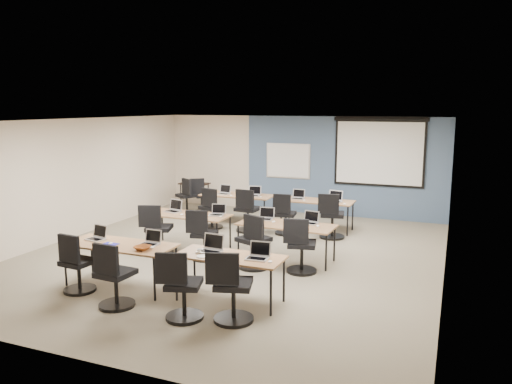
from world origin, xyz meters
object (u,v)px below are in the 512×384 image
at_px(laptop_2, 211,248).
at_px(spare_chair_b, 187,199).
at_px(whiteboard, 288,161).
at_px(laptop_5, 217,212).
at_px(spare_chair_a, 202,198).
at_px(task_chair_2, 181,291).
at_px(projector_screen, 379,148).
at_px(laptop_6, 266,216).
at_px(training_table_front_left, 120,246).
at_px(laptop_0, 97,236).
at_px(task_chair_4, 157,233).
at_px(task_chair_9, 247,214).
at_px(training_table_back_right, 317,202).
at_px(laptop_7, 310,220).
at_px(laptop_1, 151,241).
at_px(training_table_mid_left, 188,216).
at_px(laptop_10, 298,196).
at_px(training_table_mid_right, 286,226).
at_px(training_table_back_left, 237,196).
at_px(laptop_4, 174,209).
at_px(laptop_9, 254,193).
at_px(task_chair_6, 254,246).
at_px(task_chair_8, 211,212).
at_px(task_chair_1, 114,281).
at_px(task_chair_10, 285,218).
at_px(utility_table, 194,187).
at_px(laptop_3, 258,255).
at_px(training_table_front_right, 230,259).
at_px(task_chair_0, 77,268).
at_px(task_chair_7, 300,250).
at_px(task_chair_3, 231,293).
at_px(laptop_11, 335,199).
at_px(laptop_8, 224,192).
at_px(task_chair_11, 331,220).

height_order(laptop_2, spare_chair_b, spare_chair_b).
xyz_separation_m(whiteboard, laptop_5, (-0.18, -4.13, -0.66)).
bearing_deg(spare_chair_a, task_chair_2, -98.78).
distance_m(projector_screen, laptop_6, 4.53).
xyz_separation_m(training_table_front_left, laptop_0, (-0.54, 0.09, 0.10)).
bearing_deg(task_chair_4, task_chair_2, -70.09).
xyz_separation_m(whiteboard, task_chair_9, (-0.17, -2.55, -1.01)).
distance_m(training_table_back_right, laptop_5, 2.82).
xyz_separation_m(task_chair_4, laptop_7, (2.99, 0.78, 0.36)).
xyz_separation_m(laptop_1, spare_chair_a, (-1.98, 5.50, -0.38)).
height_order(training_table_front_left, task_chair_4, task_chair_4).
distance_m(training_table_mid_left, laptop_10, 3.03).
distance_m(training_table_mid_right, laptop_6, 0.58).
relative_size(laptop_0, laptop_2, 0.88).
bearing_deg(task_chair_2, training_table_back_left, 88.91).
bearing_deg(laptop_4, laptop_9, 81.92).
xyz_separation_m(training_table_back_left, task_chair_6, (1.79, -3.28, -0.25)).
bearing_deg(task_chair_8, task_chair_1, -66.09).
relative_size(task_chair_1, task_chair_10, 1.04).
xyz_separation_m(training_table_mid_left, task_chair_9, (0.63, 1.72, -0.25)).
bearing_deg(training_table_front_left, utility_table, 107.22).
bearing_deg(task_chair_8, training_table_back_left, 81.71).
bearing_deg(laptop_3, laptop_7, 82.60).
distance_m(training_table_front_right, laptop_9, 5.11).
bearing_deg(spare_chair_b, task_chair_0, -46.35).
relative_size(training_table_front_right, task_chair_7, 1.63).
bearing_deg(training_table_back_right, laptop_1, -107.64).
bearing_deg(task_chair_9, training_table_mid_right, -43.66).
distance_m(training_table_front_right, training_table_mid_right, 2.27).
relative_size(training_table_front_left, training_table_back_left, 1.01).
bearing_deg(laptop_3, laptop_0, 175.56).
height_order(task_chair_3, laptop_11, task_chair_3).
bearing_deg(projector_screen, laptop_5, -123.10).
height_order(laptop_3, laptop_8, laptop_3).
bearing_deg(laptop_5, laptop_1, -106.28).
height_order(task_chair_2, task_chair_11, task_chair_11).
distance_m(task_chair_3, laptop_5, 3.64).
distance_m(task_chair_8, utility_table, 2.56).
bearing_deg(laptop_4, laptop_6, 13.09).
relative_size(training_table_back_left, task_chair_7, 1.80).
relative_size(task_chair_0, laptop_9, 3.12).
bearing_deg(training_table_back_left, training_table_front_right, -68.04).
bearing_deg(training_table_front_right, task_chair_9, 109.68).
bearing_deg(training_table_mid_left, task_chair_1, -79.69).
xyz_separation_m(laptop_4, task_chair_8, (0.10, 1.57, -0.37)).
height_order(training_table_front_right, task_chair_8, task_chair_8).
relative_size(training_table_front_right, laptop_8, 5.35).
height_order(training_table_front_left, training_table_back_left, same).
relative_size(training_table_back_left, laptop_0, 5.96).
relative_size(task_chair_8, spare_chair_b, 1.01).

